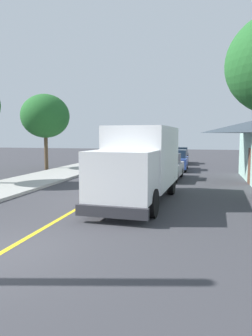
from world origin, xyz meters
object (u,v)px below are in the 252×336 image
Objects in this scene: box_truck at (141,160)px; parked_car_far at (179,156)px; parked_car_near at (167,167)px; parked_car_mid at (176,160)px; street_tree_down_block at (45,116)px.

parked_car_far is at bearing 89.13° from box_truck.
parked_car_mid is (0.16, 5.68, 0.00)m from parked_car_near.
street_tree_down_block is at bearing -140.95° from parked_car_far.
box_truck is 14.86m from street_tree_down_block.
street_tree_down_block reaches higher than box_truck.
box_truck reaches higher than parked_car_near.
parked_car_near is 0.72× the size of street_tree_down_block.
parked_car_near is 5.69m from parked_car_mid.
parked_car_near and parked_car_mid have the same top height.
parked_car_far is (0.29, 19.00, -0.97)m from box_truck.
box_truck is 1.65× the size of parked_car_mid.
street_tree_down_block is (-10.55, -2.24, 3.63)m from parked_car_mid.
box_truck is 1.17× the size of street_tree_down_block.
box_truck is 12.89m from parked_car_mid.
street_tree_down_block is (-10.39, 3.44, 3.63)m from parked_car_near.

